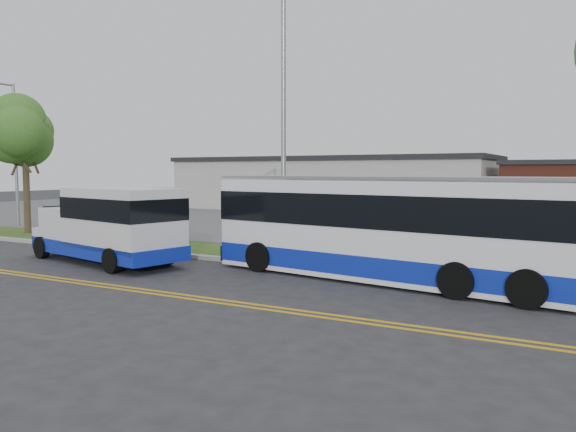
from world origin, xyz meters
The scene contains 18 objects.
ground centered at (0.00, 0.00, 0.00)m, with size 140.00×140.00×0.00m, color #28282B.
lane_line_north centered at (0.00, -3.85, 0.01)m, with size 70.00×0.12×0.01m, color gold.
lane_line_south centered at (0.00, -4.15, 0.01)m, with size 70.00×0.12×0.01m, color gold.
curb centered at (0.00, 1.10, 0.07)m, with size 80.00×0.30×0.15m, color #9E9B93.
verge centered at (0.00, 2.90, 0.05)m, with size 80.00×3.30×0.10m, color #364E1A.
parking_lot centered at (0.00, 17.00, 0.05)m, with size 80.00×25.00×0.10m, color #4C4C4F.
commercial_building centered at (-6.00, 27.00, 2.18)m, with size 25.40×10.40×4.35m.
brick_wing centered at (10.50, 26.00, 1.96)m, with size 6.30×7.30×3.90m.
tree_west centered at (-12.00, 3.20, 5.12)m, with size 4.40×4.40×6.91m.
streetlight_near centered at (3.00, 2.73, 5.23)m, with size 0.35×1.53×9.50m.
streetlight_far centered at (-16.00, 5.42, 4.48)m, with size 0.35×1.53×8.00m.
shuttle_bus centered at (-1.53, -1.17, 1.40)m, with size 7.10×3.50×2.62m.
transit_bus centered at (7.67, 0.60, 1.53)m, with size 11.17×4.01×3.03m.
pedestrian centered at (-3.45, 4.00, 1.05)m, with size 0.70×0.46×1.91m, color black.
parked_car_a centered at (-0.12, 12.07, 0.89)m, with size 1.67×4.78×1.57m, color #ABADB3.
parked_car_b centered at (-5.04, 13.57, 0.71)m, with size 1.70×4.18×1.21m, color white.
grocery_bag_left centered at (-3.75, 3.75, 0.26)m, with size 0.32×0.32×0.32m, color white.
grocery_bag_right centered at (-3.15, 4.25, 0.26)m, with size 0.32×0.32×0.32m, color white.
Camera 1 is at (13.04, -14.99, 3.17)m, focal length 35.00 mm.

